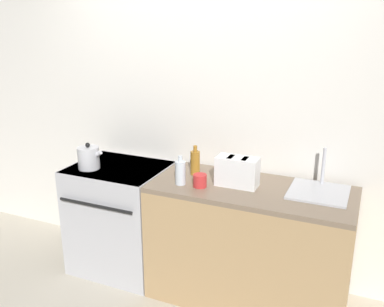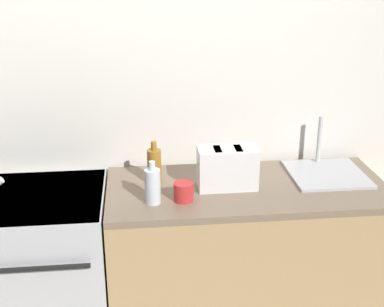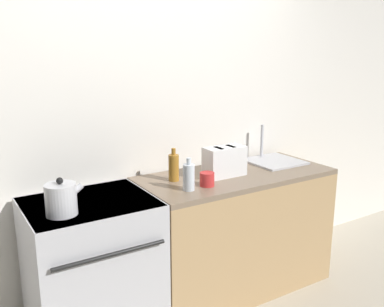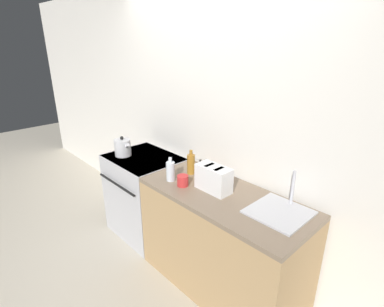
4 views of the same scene
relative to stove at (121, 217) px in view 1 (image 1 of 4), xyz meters
name	(u,v)px [view 1 (image 1 of 4)]	position (x,y,z in m)	size (l,w,h in m)	color
ground_plane	(169,303)	(0.59, -0.31, -0.46)	(12.00, 12.00, 0.00)	beige
wall_back	(205,115)	(0.59, 0.38, 0.84)	(8.00, 0.05, 2.60)	silver
stove	(121,217)	(0.00, 0.00, 0.00)	(0.75, 0.66, 0.90)	#B7B7BC
counter_block	(249,244)	(1.10, 0.01, -0.01)	(1.43, 0.64, 0.90)	tan
kettle	(89,158)	(-0.19, -0.12, 0.53)	(0.21, 0.17, 0.21)	silver
toaster	(237,172)	(0.99, 0.00, 0.55)	(0.30, 0.15, 0.21)	white
sink_tray	(319,190)	(1.55, 0.10, 0.46)	(0.39, 0.39, 0.28)	#B7B7BC
bottle_amber	(195,162)	(0.63, 0.09, 0.53)	(0.07, 0.07, 0.23)	#9E6B23
bottle_clear	(180,172)	(0.61, -0.13, 0.53)	(0.08, 0.08, 0.21)	silver
cup_red	(200,181)	(0.76, -0.12, 0.49)	(0.10, 0.10, 0.09)	red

